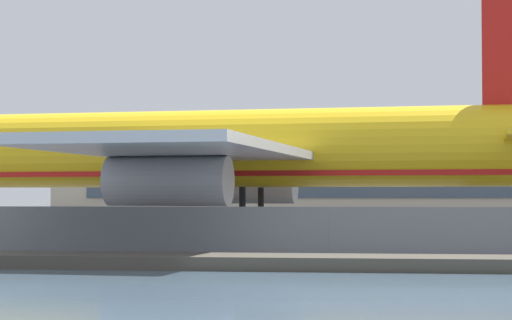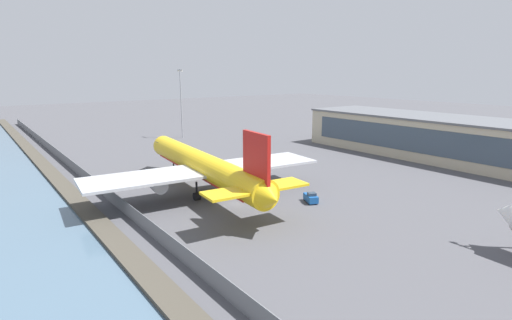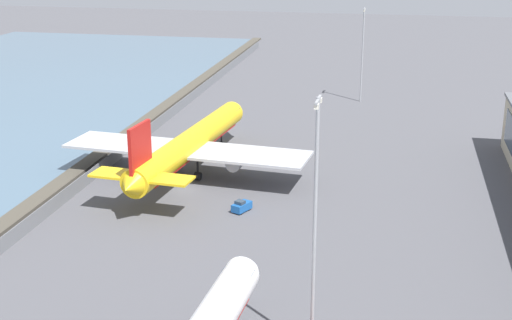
# 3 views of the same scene
# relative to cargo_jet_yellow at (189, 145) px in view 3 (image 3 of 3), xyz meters

# --- Properties ---
(ground_plane) EXTENTS (500.00, 500.00, 0.00)m
(ground_plane) POSITION_rel_cargo_jet_yellow_xyz_m (7.36, 1.23, -5.17)
(ground_plane) COLOR #4C4C51
(shoreline_seawall) EXTENTS (320.00, 3.00, 0.50)m
(shoreline_seawall) POSITION_rel_cargo_jet_yellow_xyz_m (7.36, -19.27, -4.92)
(shoreline_seawall) COLOR #474238
(shoreline_seawall) RESTS_ON ground
(perimeter_fence) EXTENTS (280.00, 0.10, 2.23)m
(perimeter_fence) POSITION_rel_cargo_jet_yellow_xyz_m (7.36, -14.77, -4.06)
(perimeter_fence) COLOR slate
(perimeter_fence) RESTS_ON ground
(cargo_jet_yellow) EXTENTS (48.30, 41.89, 13.55)m
(cargo_jet_yellow) POSITION_rel_cargo_jet_yellow_xyz_m (0.00, 0.00, 0.00)
(cargo_jet_yellow) COLOR yellow
(cargo_jet_yellow) RESTS_ON ground
(baggage_tug) EXTENTS (3.57, 2.76, 1.80)m
(baggage_tug) POSITION_rel_cargo_jet_yellow_xyz_m (14.54, 12.19, -4.36)
(baggage_tug) COLOR #19519E
(baggage_tug) RESTS_ON ground
(apron_light_mast_apron_west) EXTENTS (3.20, 0.40, 22.23)m
(apron_light_mast_apron_west) POSITION_rel_cargo_jet_yellow_xyz_m (-59.25, 24.90, 7.24)
(apron_light_mast_apron_west) COLOR #93969B
(apron_light_mast_apron_west) RESTS_ON ground
(apron_light_mast_apron_east) EXTENTS (3.20, 0.40, 25.59)m
(apron_light_mast_apron_east) POSITION_rel_cargo_jet_yellow_xyz_m (48.40, 26.85, 8.95)
(apron_light_mast_apron_east) COLOR #93969B
(apron_light_mast_apron_east) RESTS_ON ground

